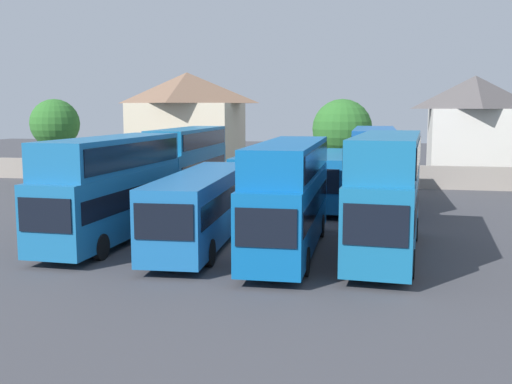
# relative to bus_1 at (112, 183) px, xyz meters

# --- Properties ---
(ground) EXTENTS (140.00, 140.00, 0.00)m
(ground) POSITION_rel_bus_1_xyz_m (6.32, 17.70, -2.76)
(ground) COLOR #424247
(depot_boundary_wall) EXTENTS (56.00, 0.50, 1.80)m
(depot_boundary_wall) POSITION_rel_bus_1_xyz_m (6.32, 22.92, -1.86)
(depot_boundary_wall) COLOR gray
(depot_boundary_wall) RESTS_ON ground
(bus_1) EXTENTS (2.82, 11.17, 4.90)m
(bus_1) POSITION_rel_bus_1_xyz_m (0.00, 0.00, 0.00)
(bus_1) COLOR #1A649B
(bus_1) RESTS_ON ground
(bus_2) EXTENTS (3.32, 12.19, 3.30)m
(bus_2) POSITION_rel_bus_1_xyz_m (4.37, 0.04, -0.87)
(bus_2) COLOR #1B63A6
(bus_2) RESTS_ON ground
(bus_3) EXTENTS (2.76, 11.70, 4.80)m
(bus_3) POSITION_rel_bus_1_xyz_m (8.47, -0.57, -0.05)
(bus_3) COLOR #0D5AA1
(bus_3) RESTS_ON ground
(bus_4) EXTENTS (3.15, 11.14, 5.14)m
(bus_4) POSITION_rel_bus_1_xyz_m (12.60, -0.20, 0.13)
(bus_4) COLOR #166596
(bus_4) RESTS_ON ground
(bus_5) EXTENTS (2.90, 12.05, 4.89)m
(bus_5) POSITION_rel_bus_1_xyz_m (-0.59, 13.04, -0.00)
(bus_5) COLOR #126398
(bus_5) RESTS_ON ground
(bus_6) EXTENTS (2.63, 10.39, 3.34)m
(bus_6) POSITION_rel_bus_1_xyz_m (4.72, 12.68, -0.85)
(bus_6) COLOR #1263A4
(bus_6) RESTS_ON ground
(bus_7) EXTENTS (3.22, 10.72, 3.39)m
(bus_7) POSITION_rel_bus_1_xyz_m (9.28, 12.55, -0.83)
(bus_7) COLOR #1462A7
(bus_7) RESTS_ON ground
(bus_8) EXTENTS (2.79, 11.19, 4.99)m
(bus_8) POSITION_rel_bus_1_xyz_m (11.75, 12.69, 0.05)
(bus_8) COLOR #1858A6
(bus_8) RESTS_ON ground
(house_terrace_left) EXTENTS (9.96, 8.39, 9.58)m
(house_terrace_left) POSITION_rel_bus_1_xyz_m (-6.19, 29.82, 2.13)
(house_terrace_left) COLOR beige
(house_terrace_left) RESTS_ON ground
(house_terrace_centre) EXTENTS (7.63, 7.27, 9.00)m
(house_terrace_centre) POSITION_rel_bus_1_xyz_m (19.73, 29.71, 1.83)
(house_terrace_centre) COLOR silver
(house_terrace_centre) RESTS_ON ground
(tree_left_of_lot) EXTENTS (4.02, 4.02, 6.99)m
(tree_left_of_lot) POSITION_rel_bus_1_xyz_m (-14.34, 19.92, 2.18)
(tree_left_of_lot) COLOR brown
(tree_left_of_lot) RESTS_ON ground
(tree_right_of_lot) EXTENTS (4.98, 4.98, 7.00)m
(tree_right_of_lot) POSITION_rel_bus_1_xyz_m (8.78, 25.42, 1.73)
(tree_right_of_lot) COLOR brown
(tree_right_of_lot) RESTS_ON ground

